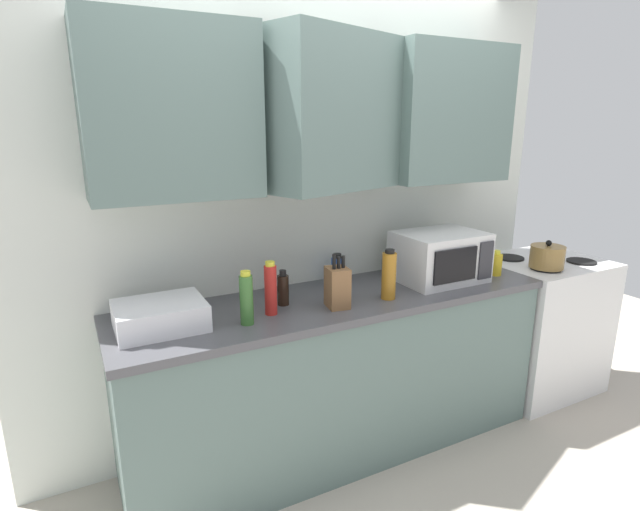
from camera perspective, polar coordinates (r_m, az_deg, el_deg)
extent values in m
cube|color=silver|center=(2.79, -1.01, 5.12)|extent=(3.20, 0.06, 2.60)
cube|color=slate|center=(2.32, -16.71, 15.56)|extent=(0.73, 0.33, 0.75)
cube|color=slate|center=(2.55, 1.29, 16.05)|extent=(0.80, 0.55, 0.75)
cube|color=slate|center=(3.02, 14.22, 15.45)|extent=(0.73, 0.33, 0.75)
cube|color=slate|center=(2.80, 2.18, -13.78)|extent=(2.30, 0.60, 0.86)
cube|color=#4C4C51|center=(2.61, 2.28, -5.10)|extent=(2.33, 0.63, 0.04)
cube|color=silver|center=(3.73, 23.69, -7.20)|extent=(0.76, 0.64, 0.90)
cylinder|color=black|center=(3.38, 24.49, -1.35)|extent=(0.18, 0.18, 0.01)
cylinder|color=black|center=(3.65, 27.82, -0.61)|extent=(0.18, 0.18, 0.01)
cylinder|color=black|center=(3.55, 20.98, -0.24)|extent=(0.18, 0.18, 0.01)
cylinder|color=black|center=(3.81, 24.41, 0.38)|extent=(0.18, 0.18, 0.01)
cylinder|color=olive|center=(3.36, 24.63, -0.12)|extent=(0.20, 0.20, 0.14)
sphere|color=black|center=(3.34, 24.79, 1.31)|extent=(0.04, 0.04, 0.04)
cube|color=silver|center=(2.91, 13.54, -0.10)|extent=(0.48, 0.36, 0.28)
cube|color=black|center=(2.75, 15.30, -1.11)|extent=(0.29, 0.01, 0.18)
cube|color=#2D2D33|center=(2.90, 18.50, -0.53)|extent=(0.10, 0.01, 0.21)
cube|color=silver|center=(2.30, -17.88, -6.58)|extent=(0.38, 0.30, 0.12)
cube|color=brown|center=(2.43, 2.01, -3.69)|extent=(0.12, 0.13, 0.20)
cylinder|color=black|center=(2.37, 1.63, -0.71)|extent=(0.02, 0.02, 0.07)
cylinder|color=black|center=(2.38, 2.16, -0.82)|extent=(0.02, 0.02, 0.06)
cylinder|color=black|center=(2.39, 2.68, -0.72)|extent=(0.02, 0.02, 0.06)
cylinder|color=gold|center=(3.13, 19.52, -0.99)|extent=(0.07, 0.07, 0.13)
cylinder|color=yellow|center=(3.11, 19.64, 0.34)|extent=(0.04, 0.04, 0.02)
cylinder|color=red|center=(2.34, -5.68, -3.99)|extent=(0.06, 0.06, 0.24)
cylinder|color=yellow|center=(2.30, -5.77, -0.94)|extent=(0.04, 0.04, 0.02)
cylinder|color=#2D56B7|center=(2.79, 1.97, -1.77)|extent=(0.07, 0.07, 0.15)
cylinder|color=black|center=(2.77, 1.99, -0.05)|extent=(0.05, 0.05, 0.03)
cylinder|color=#AD701E|center=(2.56, 7.91, -2.35)|extent=(0.07, 0.07, 0.24)
cylinder|color=black|center=(2.52, 8.01, 0.49)|extent=(0.05, 0.05, 0.02)
cylinder|color=#386B2D|center=(2.24, -8.44, -5.09)|extent=(0.06, 0.06, 0.23)
cylinder|color=yellow|center=(2.20, -8.56, -2.05)|extent=(0.04, 0.04, 0.02)
cylinder|color=black|center=(2.47, -4.26, -4.01)|extent=(0.06, 0.06, 0.15)
cylinder|color=black|center=(2.44, -4.30, -2.01)|extent=(0.03, 0.03, 0.03)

